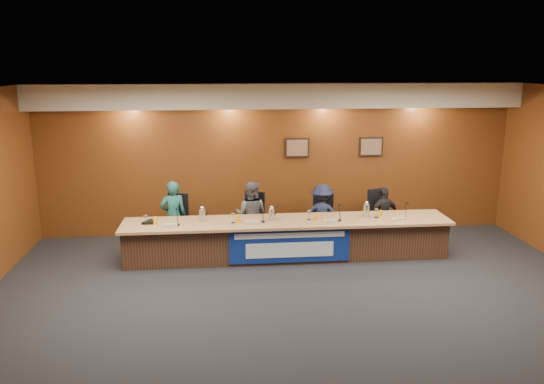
{
  "coord_description": "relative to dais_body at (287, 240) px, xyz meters",
  "views": [
    {
      "loc": [
        -1.19,
        -7.03,
        3.61
      ],
      "look_at": [
        -0.26,
        2.66,
        1.22
      ],
      "focal_mm": 35.0,
      "sensor_mm": 36.0,
      "label": 1
    }
  ],
  "objects": [
    {
      "name": "panelist_c",
      "position": [
        0.78,
        0.63,
        0.28
      ],
      "size": [
        0.89,
        0.61,
        1.26
      ],
      "primitive_type": "imported",
      "rotation": [
        0.0,
        0.0,
        2.95
      ],
      "color": "#161C34",
      "rests_on": "floor"
    },
    {
      "name": "nameplate_a",
      "position": [
        -2.13,
        -0.31,
        0.45
      ],
      "size": [
        0.24,
        0.08,
        0.1
      ],
      "primitive_type": "cube",
      "rotation": [
        0.31,
        0.0,
        0.0
      ],
      "color": "white",
      "rests_on": "dais_top"
    },
    {
      "name": "carafe_left",
      "position": [
        -1.57,
        0.05,
        0.51
      ],
      "size": [
        0.12,
        0.12,
        0.22
      ],
      "primitive_type": "cylinder",
      "color": "silver",
      "rests_on": "dais_top"
    },
    {
      "name": "juice_glass_a",
      "position": [
        -2.42,
        -0.1,
        0.47
      ],
      "size": [
        0.06,
        0.06,
        0.15
      ],
      "primitive_type": "cylinder",
      "color": "#EBA900",
      "rests_on": "dais_top"
    },
    {
      "name": "wall_photo_left",
      "position": [
        0.4,
        1.57,
        1.5
      ],
      "size": [
        0.52,
        0.04,
        0.42
      ],
      "primitive_type": "cube",
      "color": "black",
      "rests_on": "wall_back"
    },
    {
      "name": "wall_photo_right",
      "position": [
        2.0,
        1.57,
        1.5
      ],
      "size": [
        0.52,
        0.04,
        0.42
      ],
      "primitive_type": "cube",
      "color": "black",
      "rests_on": "wall_back"
    },
    {
      "name": "office_chair_c",
      "position": [
        0.78,
        0.73,
        0.13
      ],
      "size": [
        0.63,
        0.63,
        0.08
      ],
      "primitive_type": "cube",
      "rotation": [
        0.0,
        0.0,
        -0.39
      ],
      "color": "black",
      "rests_on": "floor"
    },
    {
      "name": "ceiling",
      "position": [
        0.0,
        -2.4,
        2.85
      ],
      "size": [
        10.0,
        8.0,
        0.04
      ],
      "primitive_type": "cube",
      "color": "silver",
      "rests_on": "wall_back"
    },
    {
      "name": "office_chair_b",
      "position": [
        -0.64,
        0.73,
        0.13
      ],
      "size": [
        0.64,
        0.64,
        0.08
      ],
      "primitive_type": "cube",
      "rotation": [
        0.0,
        0.0,
        -0.43
      ],
      "color": "black",
      "rests_on": "floor"
    },
    {
      "name": "microphone_a",
      "position": [
        -2.01,
        -0.16,
        0.41
      ],
      "size": [
        0.07,
        0.07,
        0.02
      ],
      "primitive_type": "cylinder",
      "color": "black",
      "rests_on": "dais_top"
    },
    {
      "name": "juice_glass_b",
      "position": [
        -0.91,
        -0.12,
        0.47
      ],
      "size": [
        0.06,
        0.06,
        0.15
      ],
      "primitive_type": "cylinder",
      "color": "#EBA900",
      "rests_on": "dais_top"
    },
    {
      "name": "microphone_c",
      "position": [
        0.95,
        -0.16,
        0.41
      ],
      "size": [
        0.07,
        0.07,
        0.02
      ],
      "primitive_type": "cylinder",
      "color": "black",
      "rests_on": "dais_top"
    },
    {
      "name": "water_glass_a",
      "position": [
        -2.59,
        -0.09,
        0.49
      ],
      "size": [
        0.08,
        0.08,
        0.18
      ],
      "primitive_type": "cylinder",
      "color": "silver",
      "rests_on": "dais_top"
    },
    {
      "name": "microphone_b",
      "position": [
        -0.46,
        -0.12,
        0.41
      ],
      "size": [
        0.07,
        0.07,
        0.02
      ],
      "primitive_type": "cylinder",
      "color": "black",
      "rests_on": "dais_top"
    },
    {
      "name": "nameplate_d",
      "position": [
        2.07,
        -0.32,
        0.45
      ],
      "size": [
        0.24,
        0.08,
        0.1
      ],
      "primitive_type": "cube",
      "rotation": [
        0.31,
        0.0,
        0.0
      ],
      "color": "white",
      "rests_on": "dais_top"
    },
    {
      "name": "banner",
      "position": [
        0.0,
        -0.41,
        0.03
      ],
      "size": [
        2.2,
        0.02,
        0.65
      ],
      "primitive_type": "cube",
      "color": "navy",
      "rests_on": "dais_body"
    },
    {
      "name": "dais_body",
      "position": [
        0.0,
        0.0,
        0.0
      ],
      "size": [
        6.0,
        0.8,
        0.7
      ],
      "primitive_type": "cube",
      "color": "#422919",
      "rests_on": "floor"
    },
    {
      "name": "water_glass_c",
      "position": [
        0.4,
        -0.06,
        0.49
      ],
      "size": [
        0.08,
        0.08,
        0.18
      ],
      "primitive_type": "cylinder",
      "color": "silver",
      "rests_on": "dais_top"
    },
    {
      "name": "carafe_right",
      "position": [
        1.51,
        -0.0,
        0.53
      ],
      "size": [
        0.12,
        0.12,
        0.26
      ],
      "primitive_type": "cylinder",
      "color": "silver",
      "rests_on": "dais_top"
    },
    {
      "name": "panelist_b",
      "position": [
        -0.64,
        0.63,
        0.32
      ],
      "size": [
        0.79,
        0.7,
        1.35
      ],
      "primitive_type": "imported",
      "rotation": [
        0.0,
        0.0,
        2.81
      ],
      "color": "#515157",
      "rests_on": "floor"
    },
    {
      "name": "juice_glass_c",
      "position": [
        0.52,
        -0.11,
        0.47
      ],
      "size": [
        0.06,
        0.06,
        0.15
      ],
      "primitive_type": "cylinder",
      "color": "#EBA900",
      "rests_on": "dais_top"
    },
    {
      "name": "carafe_mid",
      "position": [
        -0.29,
        -0.02,
        0.51
      ],
      "size": [
        0.11,
        0.11,
        0.22
      ],
      "primitive_type": "cylinder",
      "color": "silver",
      "rests_on": "dais_top"
    },
    {
      "name": "floor",
      "position": [
        0.0,
        -2.4,
        -0.35
      ],
      "size": [
        10.0,
        10.0,
        0.0
      ],
      "primitive_type": "plane",
      "color": "black",
      "rests_on": "ground"
    },
    {
      "name": "nameplate_b",
      "position": [
        -0.67,
        -0.27,
        0.45
      ],
      "size": [
        0.24,
        0.08,
        0.1
      ],
      "primitive_type": "cube",
      "rotation": [
        0.31,
        0.0,
        0.0
      ],
      "color": "white",
      "rests_on": "dais_top"
    },
    {
      "name": "dais_top",
      "position": [
        0.0,
        -0.05,
        0.38
      ],
      "size": [
        6.1,
        0.95,
        0.05
      ],
      "primitive_type": "cube",
      "color": "#A77A4B",
      "rests_on": "dais_body"
    },
    {
      "name": "soffit",
      "position": [
        0.0,
        1.35,
        2.6
      ],
      "size": [
        10.0,
        0.5,
        0.5
      ],
      "primitive_type": "cube",
      "color": "beige",
      "rests_on": "wall_back"
    },
    {
      "name": "speakerphone",
      "position": [
        -2.53,
        -0.01,
        0.43
      ],
      "size": [
        0.32,
        0.32,
        0.05
      ],
      "primitive_type": "cylinder",
      "color": "black",
      "rests_on": "dais_top"
    },
    {
      "name": "juice_glass_d",
      "position": [
        1.77,
        -0.07,
        0.47
      ],
      "size": [
        0.06,
        0.06,
        0.15
      ],
      "primitive_type": "cylinder",
      "color": "#EBA900",
      "rests_on": "dais_top"
    },
    {
      "name": "microphone_d",
      "position": [
        2.2,
        -0.18,
        0.41
      ],
      "size": [
        0.07,
        0.07,
        0.02
      ],
      "primitive_type": "cylinder",
      "color": "black",
      "rests_on": "dais_top"
    },
    {
      "name": "office_chair_a",
      "position": [
        -2.16,
        0.73,
        0.13
      ],
      "size": [
        0.62,
        0.62,
        0.08
      ],
      "primitive_type": "cube",
      "rotation": [
        0.0,
        0.0,
        -0.36
      ],
      "color": "black",
      "rests_on": "floor"
    },
    {
      "name": "water_glass_d",
      "position": [
        1.68,
        -0.07,
        0.49
      ],
      "size": [
        0.08,
        0.08,
        0.18
      ],
      "primitive_type": "cylinder",
      "color": "silver",
      "rests_on": "dais_top"
    },
    {
      "name": "office_chair_d",
      "position": [
        2.05,
        0.73,
        0.13
      ],
      "size": [
        0.62,
        0.62,
        0.08
      ],
      "primitive_type": "cube",
      "rotation": [
        0.0,
        0.0,
        0.35
      ],
      "color": "black",
      "rests_on": "floor"
    },
    {
      "name": "panelist_d",
      "position": [
        2.05,
        0.63,
        0.24
      ],
      "size": [
        0.74,
        0.47,
        1.17
      ],
      "primitive_type": "imported",
      "rotation": [
        0.0,
        0.0,
        3.42
      ],
      "color": "black",
      "rests_on": "floor"
    },
    {
      "name": "water_glass_b",
      "position": [
        -1.01,
        -0.13,
        0.49
      ],
      "size": [
        0.08,
        0.08,
        0.18
      ],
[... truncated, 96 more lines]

